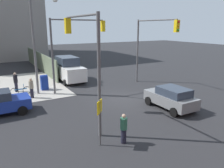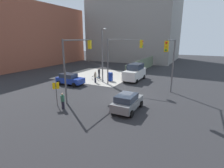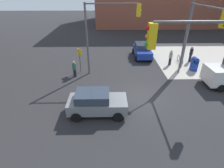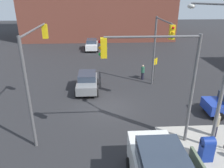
% 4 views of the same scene
% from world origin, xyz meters
% --- Properties ---
extents(ground_plane, '(120.00, 120.00, 0.00)m').
position_xyz_m(ground_plane, '(0.00, 0.00, 0.00)').
color(ground_plane, '#28282B').
extents(sidewalk_corner, '(12.00, 12.00, 0.01)m').
position_xyz_m(sidewalk_corner, '(9.00, 9.00, 0.01)').
color(sidewalk_corner, '#ADA89E').
rests_on(sidewalk_corner, ground).
extents(construction_fence, '(17.27, 0.12, 2.40)m').
position_xyz_m(construction_fence, '(16.63, 3.20, 1.20)').
color(construction_fence, '#607056').
rests_on(construction_fence, ground).
extents(building_warehouse_north, '(32.00, 18.00, 14.29)m').
position_xyz_m(building_warehouse_north, '(10.84, 34.00, 7.14)').
color(building_warehouse_north, '#93513D').
rests_on(building_warehouse_north, ground).
extents(building_loft_east, '(20.00, 24.00, 20.70)m').
position_xyz_m(building_loft_east, '(36.00, 11.63, 10.35)').
color(building_loft_east, gray).
rests_on(building_loft_east, ground).
extents(smokestack, '(1.80, 1.80, 14.04)m').
position_xyz_m(smokestack, '(27.98, 30.00, 7.02)').
color(smokestack, brown).
rests_on(smokestack, ground).
extents(traffic_signal_nw_corner, '(4.90, 0.36, 6.50)m').
position_xyz_m(traffic_signal_nw_corner, '(-2.66, 4.50, 4.59)').
color(traffic_signal_nw_corner, '#59595B').
rests_on(traffic_signal_nw_corner, ground).
extents(traffic_signal_se_corner, '(5.67, 0.36, 6.50)m').
position_xyz_m(traffic_signal_se_corner, '(2.33, -4.50, 4.64)').
color(traffic_signal_se_corner, '#59595B').
rests_on(traffic_signal_se_corner, ground).
extents(traffic_signal_ne_corner, '(0.36, 5.26, 6.50)m').
position_xyz_m(traffic_signal_ne_corner, '(4.50, 2.50, 4.62)').
color(traffic_signal_ne_corner, '#59595B').
rests_on(traffic_signal_ne_corner, ground).
extents(street_lamp_corner, '(2.24, 1.80, 8.00)m').
position_xyz_m(street_lamp_corner, '(4.91, 5.57, 4.70)').
color(street_lamp_corner, slate).
rests_on(street_lamp_corner, ground).
extents(warning_sign_two_way, '(0.48, 0.48, 2.40)m').
position_xyz_m(warning_sign_two_way, '(-5.40, 4.94, 1.64)').
color(warning_sign_two_way, '#4C4C4C').
rests_on(warning_sign_two_way, ground).
extents(mailbox_blue, '(0.56, 0.64, 1.43)m').
position_xyz_m(mailbox_blue, '(6.20, 5.00, 0.76)').
color(mailbox_blue, navy).
rests_on(mailbox_blue, ground).
extents(coupe_gray, '(3.90, 2.02, 1.62)m').
position_xyz_m(coupe_gray, '(-3.38, -1.81, 0.84)').
color(coupe_gray, slate).
rests_on(coupe_gray, ground).
extents(coupe_blue, '(2.02, 4.01, 1.62)m').
position_xyz_m(coupe_blue, '(1.55, 9.19, 0.84)').
color(coupe_blue, '#1E389E').
rests_on(coupe_blue, ground).
extents(van_white_delivery, '(5.40, 2.32, 2.62)m').
position_xyz_m(van_white_delivery, '(8.59, 1.80, 1.28)').
color(van_white_delivery, white).
rests_on(van_white_delivery, ground).
extents(pedestrian_crossing, '(0.36, 0.36, 1.79)m').
position_xyz_m(pedestrian_crossing, '(6.80, 7.40, 0.94)').
color(pedestrian_crossing, black).
rests_on(pedestrian_crossing, ground).
extents(pedestrian_waiting, '(0.36, 0.36, 1.59)m').
position_xyz_m(pedestrian_waiting, '(-5.80, 3.80, 0.82)').
color(pedestrian_waiting, '#2D664C').
rests_on(pedestrian_waiting, ground).
extents(pedestrian_walking_north, '(0.36, 0.36, 1.69)m').
position_xyz_m(pedestrian_walking_north, '(4.20, 6.50, 0.88)').
color(pedestrian_walking_north, '#9E937A').
rests_on(pedestrian_walking_north, ground).
extents(bicycle_leaning_on_fence, '(0.05, 1.75, 0.97)m').
position_xyz_m(bicycle_leaning_on_fence, '(5.60, 7.20, 0.35)').
color(bicycle_leaning_on_fence, black).
rests_on(bicycle_leaning_on_fence, ground).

